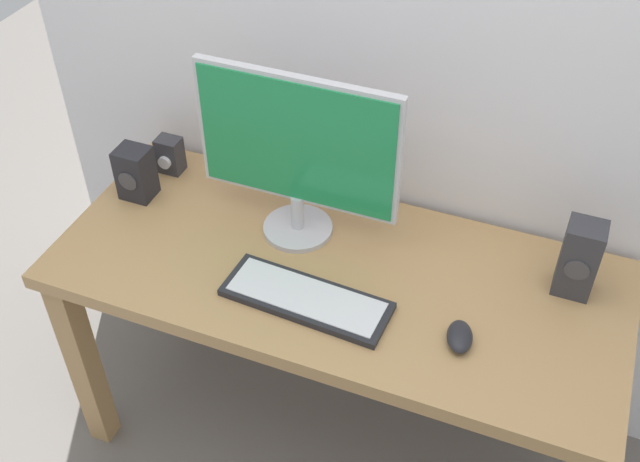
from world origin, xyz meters
TOP-DOWN VIEW (x-y plane):
  - ground_plane at (0.00, 0.00)m, footprint 6.00×6.00m
  - desk at (0.00, 0.00)m, footprint 1.52×0.66m
  - monitor at (-0.15, 0.11)m, footprint 0.55×0.19m
  - keyboard_primary at (-0.03, -0.14)m, footprint 0.44×0.18m
  - mouse at (0.36, -0.12)m, footprint 0.08×0.11m
  - speaker_right at (0.59, 0.16)m, footprint 0.09×0.09m
  - speaker_left at (-0.65, 0.08)m, footprint 0.09×0.09m
  - audio_controller at (-0.62, 0.22)m, footprint 0.07×0.07m

SIDE VIEW (x-z plane):
  - ground_plane at x=0.00m, z-range 0.00..0.00m
  - desk at x=0.00m, z-range 0.27..1.03m
  - keyboard_primary at x=-0.03m, z-range 0.76..0.78m
  - mouse at x=0.36m, z-range 0.76..0.80m
  - audio_controller at x=-0.62m, z-range 0.76..0.88m
  - speaker_left at x=-0.65m, z-range 0.76..0.92m
  - speaker_right at x=0.59m, z-range 0.76..0.97m
  - monitor at x=-0.15m, z-range 0.79..1.27m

